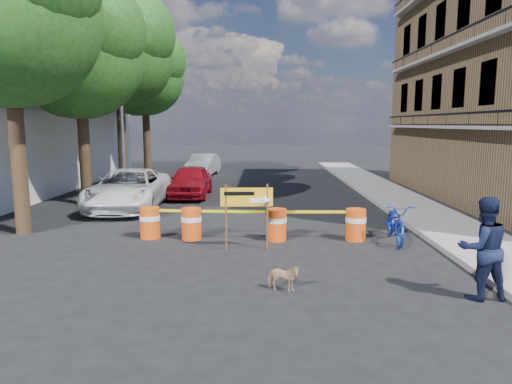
{
  "coord_description": "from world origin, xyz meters",
  "views": [
    {
      "loc": [
        0.38,
        -11.3,
        3.27
      ],
      "look_at": [
        0.19,
        1.87,
        1.3
      ],
      "focal_mm": 32.0,
      "sensor_mm": 36.0,
      "label": 1
    }
  ],
  "objects_px": {
    "dog": "(283,278)",
    "sedan_silver": "(203,165)",
    "barrel_mid_left": "(192,223)",
    "bicycle": "(397,204)",
    "barrel_far_left": "(150,222)",
    "sedan_red": "(191,181)",
    "detour_sign": "(253,202)",
    "barrel_mid_right": "(277,224)",
    "pedestrian": "(483,248)",
    "barrel_far_right": "(356,224)",
    "suv_white": "(129,189)"
  },
  "relations": [
    {
      "from": "detour_sign",
      "to": "sedan_silver",
      "type": "xyz_separation_m",
      "value": [
        -3.55,
        17.42,
        -0.57
      ]
    },
    {
      "from": "barrel_far_left",
      "to": "sedan_red",
      "type": "bearing_deg",
      "value": 90.16
    },
    {
      "from": "barrel_mid_right",
      "to": "suv_white",
      "type": "relative_size",
      "value": 0.16
    },
    {
      "from": "barrel_far_left",
      "to": "bicycle",
      "type": "distance_m",
      "value": 7.0
    },
    {
      "from": "barrel_far_left",
      "to": "detour_sign",
      "type": "height_order",
      "value": "detour_sign"
    },
    {
      "from": "barrel_far_left",
      "to": "bicycle",
      "type": "xyz_separation_m",
      "value": [
        6.97,
        -0.31,
        0.59
      ]
    },
    {
      "from": "barrel_mid_left",
      "to": "barrel_far_right",
      "type": "bearing_deg",
      "value": -0.66
    },
    {
      "from": "detour_sign",
      "to": "dog",
      "type": "distance_m",
      "value": 3.2
    },
    {
      "from": "dog",
      "to": "sedan_silver",
      "type": "relative_size",
      "value": 0.16
    },
    {
      "from": "barrel_mid_right",
      "to": "pedestrian",
      "type": "xyz_separation_m",
      "value": [
        3.72,
        -4.29,
        0.5
      ]
    },
    {
      "from": "barrel_far_right",
      "to": "sedan_silver",
      "type": "relative_size",
      "value": 0.21
    },
    {
      "from": "barrel_far_right",
      "to": "dog",
      "type": "relative_size",
      "value": 1.37
    },
    {
      "from": "pedestrian",
      "to": "barrel_mid_right",
      "type": "bearing_deg",
      "value": -53.17
    },
    {
      "from": "bicycle",
      "to": "barrel_mid_left",
      "type": "bearing_deg",
      "value": -176.58
    },
    {
      "from": "detour_sign",
      "to": "barrel_mid_left",
      "type": "bearing_deg",
      "value": 145.16
    },
    {
      "from": "bicycle",
      "to": "sedan_silver",
      "type": "xyz_separation_m",
      "value": [
        -7.52,
        16.5,
        -0.36
      ]
    },
    {
      "from": "barrel_mid_right",
      "to": "barrel_far_right",
      "type": "distance_m",
      "value": 2.24
    },
    {
      "from": "pedestrian",
      "to": "barrel_mid_left",
      "type": "bearing_deg",
      "value": -39.61
    },
    {
      "from": "barrel_far_left",
      "to": "sedan_silver",
      "type": "relative_size",
      "value": 0.21
    },
    {
      "from": "pedestrian",
      "to": "dog",
      "type": "relative_size",
      "value": 2.98
    },
    {
      "from": "bicycle",
      "to": "dog",
      "type": "relative_size",
      "value": 3.23
    },
    {
      "from": "detour_sign",
      "to": "barrel_far_right",
      "type": "bearing_deg",
      "value": 16.91
    },
    {
      "from": "bicycle",
      "to": "sedan_red",
      "type": "height_order",
      "value": "bicycle"
    },
    {
      "from": "barrel_mid_left",
      "to": "pedestrian",
      "type": "relative_size",
      "value": 0.46
    },
    {
      "from": "barrel_far_left",
      "to": "pedestrian",
      "type": "height_order",
      "value": "pedestrian"
    },
    {
      "from": "barrel_mid_left",
      "to": "dog",
      "type": "relative_size",
      "value": 1.37
    },
    {
      "from": "barrel_far_right",
      "to": "sedan_silver",
      "type": "bearing_deg",
      "value": 111.44
    },
    {
      "from": "pedestrian",
      "to": "sedan_red",
      "type": "xyz_separation_m",
      "value": [
        -7.38,
        12.15,
        -0.26
      ]
    },
    {
      "from": "barrel_far_right",
      "to": "barrel_mid_left",
      "type": "bearing_deg",
      "value": 179.34
    },
    {
      "from": "barrel_far_left",
      "to": "dog",
      "type": "bearing_deg",
      "value": -48.99
    },
    {
      "from": "dog",
      "to": "sedan_silver",
      "type": "distance_m",
      "value": 20.82
    },
    {
      "from": "barrel_mid_right",
      "to": "dog",
      "type": "height_order",
      "value": "barrel_mid_right"
    },
    {
      "from": "bicycle",
      "to": "sedan_red",
      "type": "relative_size",
      "value": 0.51
    },
    {
      "from": "barrel_far_left",
      "to": "barrel_far_right",
      "type": "bearing_deg",
      "value": -1.71
    },
    {
      "from": "barrel_mid_left",
      "to": "bicycle",
      "type": "xyz_separation_m",
      "value": [
        5.75,
        -0.18,
        0.59
      ]
    },
    {
      "from": "detour_sign",
      "to": "pedestrian",
      "type": "relative_size",
      "value": 0.9
    },
    {
      "from": "barrel_mid_right",
      "to": "sedan_silver",
      "type": "distance_m",
      "value": 16.94
    },
    {
      "from": "suv_white",
      "to": "sedan_silver",
      "type": "distance_m",
      "value": 11.65
    },
    {
      "from": "suv_white",
      "to": "pedestrian",
      "type": "bearing_deg",
      "value": -46.35
    },
    {
      "from": "barrel_mid_left",
      "to": "dog",
      "type": "distance_m",
      "value": 4.74
    },
    {
      "from": "detour_sign",
      "to": "dog",
      "type": "height_order",
      "value": "detour_sign"
    },
    {
      "from": "bicycle",
      "to": "sedan_red",
      "type": "bearing_deg",
      "value": 136.57
    },
    {
      "from": "barrel_mid_right",
      "to": "barrel_far_right",
      "type": "bearing_deg",
      "value": 1.05
    },
    {
      "from": "pedestrian",
      "to": "bicycle",
      "type": "bearing_deg",
      "value": -88.8
    },
    {
      "from": "barrel_mid_left",
      "to": "pedestrian",
      "type": "height_order",
      "value": "pedestrian"
    },
    {
      "from": "barrel_far_left",
      "to": "dog",
      "type": "relative_size",
      "value": 1.37
    },
    {
      "from": "suv_white",
      "to": "sedan_silver",
      "type": "xyz_separation_m",
      "value": [
        1.4,
        11.56,
        -0.07
      ]
    },
    {
      "from": "detour_sign",
      "to": "bicycle",
      "type": "xyz_separation_m",
      "value": [
        3.97,
        0.92,
        -0.21
      ]
    },
    {
      "from": "barrel_mid_left",
      "to": "sedan_red",
      "type": "bearing_deg",
      "value": 99.08
    },
    {
      "from": "barrel_far_right",
      "to": "dog",
      "type": "bearing_deg",
      "value": -119.07
    }
  ]
}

